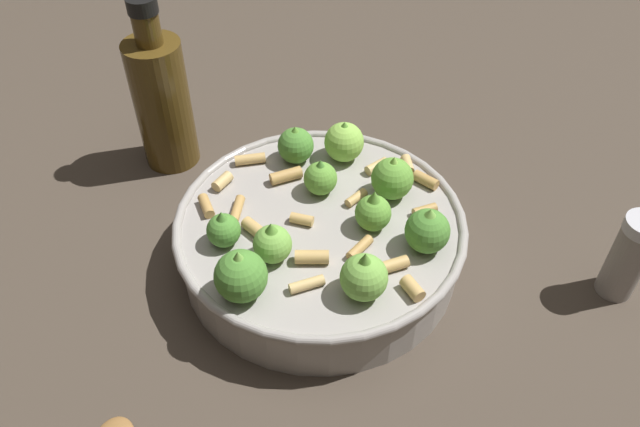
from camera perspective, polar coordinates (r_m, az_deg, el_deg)
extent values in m
plane|color=#42382D|center=(0.65, 0.00, -4.15)|extent=(2.40, 2.40, 0.00)
cylinder|color=#9E9993|center=(0.63, 0.00, -2.47)|extent=(0.28, 0.28, 0.06)
torus|color=#9E9993|center=(0.61, 0.00, -0.67)|extent=(0.29, 0.29, 0.01)
sphere|color=#8CC64C|center=(0.67, 2.21, 6.52)|extent=(0.04, 0.04, 0.04)
cone|color=#609E38|center=(0.66, 2.25, 7.85)|extent=(0.02, 0.02, 0.01)
sphere|color=#4C8933|center=(0.58, 9.74, -1.59)|extent=(0.04, 0.04, 0.04)
cone|color=#75B247|center=(0.56, 9.98, -0.17)|extent=(0.02, 0.02, 0.02)
sphere|color=#609E38|center=(0.63, 0.04, 3.21)|extent=(0.03, 0.03, 0.03)
cone|color=#4C8933|center=(0.62, 0.04, 4.39)|extent=(0.02, 0.02, 0.01)
sphere|color=#609E38|center=(0.59, 4.85, 0.03)|extent=(0.03, 0.03, 0.03)
cone|color=#609E38|center=(0.58, 4.96, 1.38)|extent=(0.02, 0.02, 0.02)
sphere|color=#4C8933|center=(0.67, -2.23, 6.20)|extent=(0.04, 0.04, 0.04)
cone|color=#609E38|center=(0.66, -2.27, 7.45)|extent=(0.02, 0.02, 0.01)
sphere|color=#4C8933|center=(0.54, -7.21, -5.67)|extent=(0.05, 0.05, 0.05)
cone|color=#75B247|center=(0.52, -7.43, -4.10)|extent=(0.02, 0.02, 0.02)
sphere|color=#75B247|center=(0.56, -4.35, -2.80)|extent=(0.04, 0.04, 0.04)
cone|color=#609E38|center=(0.55, -4.45, -1.49)|extent=(0.02, 0.02, 0.02)
sphere|color=#4C8933|center=(0.58, -8.76, -1.53)|extent=(0.03, 0.03, 0.03)
cone|color=#4C8933|center=(0.57, -8.94, -0.37)|extent=(0.02, 0.02, 0.01)
sphere|color=#609E38|center=(0.63, 6.59, 3.17)|extent=(0.04, 0.04, 0.04)
cone|color=#8CC64C|center=(0.61, 6.75, 4.60)|extent=(0.02, 0.02, 0.02)
sphere|color=#75B247|center=(0.53, 4.02, -5.82)|extent=(0.04, 0.04, 0.04)
cone|color=#609E38|center=(0.52, 4.14, -4.31)|extent=(0.02, 0.02, 0.02)
cylinder|color=tan|center=(0.67, -6.38, 4.94)|extent=(0.02, 0.03, 0.01)
cylinder|color=tan|center=(0.62, -7.61, 0.22)|extent=(0.03, 0.01, 0.01)
cylinder|color=tan|center=(0.65, -3.12, 3.46)|extent=(0.03, 0.03, 0.01)
cylinder|color=tan|center=(0.66, 5.19, 4.30)|extent=(0.03, 0.03, 0.01)
cylinder|color=tan|center=(0.65, -8.87, 2.91)|extent=(0.02, 0.02, 0.01)
cylinder|color=tan|center=(0.55, -0.99, -6.49)|extent=(0.02, 0.03, 0.01)
cylinder|color=tan|center=(0.60, -1.67, -0.53)|extent=(0.01, 0.02, 0.01)
cylinder|color=tan|center=(0.57, 6.55, -4.71)|extent=(0.02, 0.03, 0.01)
cylinder|color=tan|center=(0.67, 7.96, 4.41)|extent=(0.02, 0.02, 0.01)
cylinder|color=tan|center=(0.62, 9.51, 0.30)|extent=(0.02, 0.03, 0.01)
cylinder|color=tan|center=(0.57, -0.70, -3.99)|extent=(0.02, 0.03, 0.01)
cylinder|color=tan|center=(0.63, -10.25, 0.87)|extent=(0.03, 0.02, 0.01)
cylinder|color=tan|center=(0.55, 8.42, -6.76)|extent=(0.03, 0.02, 0.01)
cylinder|color=tan|center=(0.58, 3.65, -3.13)|extent=(0.03, 0.02, 0.01)
cylinder|color=tan|center=(0.65, 9.59, 3.02)|extent=(0.02, 0.03, 0.01)
cylinder|color=tan|center=(0.59, -5.84, -1.49)|extent=(0.03, 0.03, 0.01)
cylinder|color=tan|center=(0.63, 3.31, 1.44)|extent=(0.03, 0.02, 0.01)
cylinder|color=gray|center=(0.66, 26.17, -4.13)|extent=(0.03, 0.03, 0.08)
cylinder|color=#4C3814|center=(0.74, -14.11, 9.57)|extent=(0.06, 0.06, 0.15)
cylinder|color=#4C3814|center=(0.70, -15.49, 15.94)|extent=(0.03, 0.03, 0.04)
cylinder|color=black|center=(0.69, -15.91, 17.80)|extent=(0.03, 0.03, 0.02)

